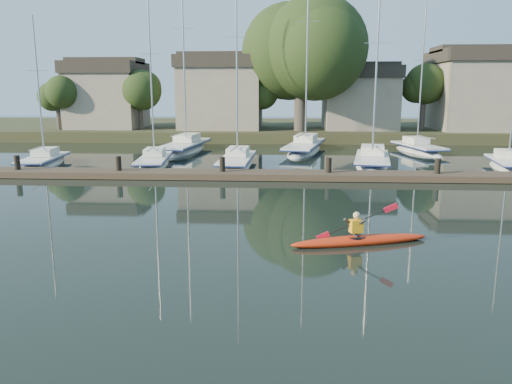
# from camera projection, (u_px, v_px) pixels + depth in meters

# --- Properties ---
(ground) EXTENTS (160.00, 160.00, 0.00)m
(ground) POSITION_uv_depth(u_px,v_px,m) (265.00, 262.00, 14.58)
(ground) COLOR black
(ground) RESTS_ON ground
(kayak) EXTENTS (4.73, 1.90, 1.52)m
(kayak) POSITION_uv_depth(u_px,v_px,m) (359.00, 238.00, 16.28)
(kayak) COLOR #B71C0E
(kayak) RESTS_ON ground
(dock) EXTENTS (34.00, 2.00, 1.80)m
(dock) POSITION_uv_depth(u_px,v_px,m) (275.00, 175.00, 28.23)
(dock) COLOR #473728
(dock) RESTS_ON ground
(sailboat_0) EXTENTS (2.63, 6.95, 10.76)m
(sailboat_0) POSITION_uv_depth(u_px,v_px,m) (44.00, 167.00, 33.44)
(sailboat_0) COLOR white
(sailboat_0) RESTS_ON ground
(sailboat_1) EXTENTS (2.74, 7.77, 12.43)m
(sailboat_1) POSITION_uv_depth(u_px,v_px,m) (154.00, 167.00, 33.33)
(sailboat_1) COLOR white
(sailboat_1) RESTS_ON ground
(sailboat_2) EXTENTS (2.26, 8.60, 14.15)m
(sailboat_2) POSITION_uv_depth(u_px,v_px,m) (237.00, 168.00, 33.20)
(sailboat_2) COLOR white
(sailboat_2) RESTS_ON ground
(sailboat_3) EXTENTS (3.63, 8.73, 13.66)m
(sailboat_3) POSITION_uv_depth(u_px,v_px,m) (372.00, 168.00, 33.13)
(sailboat_3) COLOR white
(sailboat_3) RESTS_ON ground
(sailboat_4) EXTENTS (2.96, 6.80, 11.18)m
(sailboat_4) POSITION_uv_depth(u_px,v_px,m) (508.00, 171.00, 32.03)
(sailboat_4) COLOR white
(sailboat_4) RESTS_ON ground
(sailboat_5) EXTENTS (3.41, 10.23, 16.61)m
(sailboat_5) POSITION_uv_depth(u_px,v_px,m) (185.00, 153.00, 41.04)
(sailboat_5) COLOR white
(sailboat_5) RESTS_ON ground
(sailboat_6) EXTENTS (4.43, 11.19, 17.42)m
(sailboat_6) POSITION_uv_depth(u_px,v_px,m) (305.00, 154.00, 40.83)
(sailboat_6) COLOR white
(sailboat_6) RESTS_ON ground
(sailboat_7) EXTENTS (3.59, 8.02, 12.52)m
(sailboat_7) POSITION_uv_depth(u_px,v_px,m) (418.00, 154.00, 40.33)
(sailboat_7) COLOR white
(sailboat_7) RESTS_ON ground
(shore) EXTENTS (90.00, 25.25, 12.75)m
(shore) POSITION_uv_depth(u_px,v_px,m) (295.00, 106.00, 53.23)
(shore) COLOR #2B371B
(shore) RESTS_ON ground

